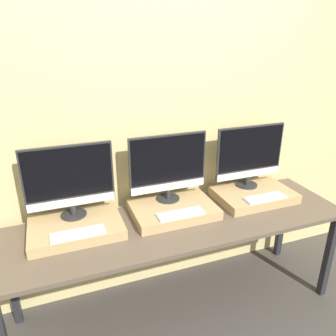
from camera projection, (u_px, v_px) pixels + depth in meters
name	position (u px, v px, depth m)	size (l,w,h in m)	color
wall_back	(159.00, 132.00, 2.43)	(8.00, 0.04, 2.60)	#DBC684
workbench	(179.00, 229.00, 2.30)	(2.42, 0.68, 0.77)	brown
wooden_riser_left	(76.00, 228.00, 2.13)	(0.59, 0.41, 0.07)	tan
monitor_left	(69.00, 179.00, 2.11)	(0.57, 0.17, 0.50)	#282828
keyboard_left	(78.00, 233.00, 2.00)	(0.33, 0.11, 0.01)	silver
wooden_riser_center	(173.00, 210.00, 2.35)	(0.59, 0.41, 0.07)	tan
monitor_center	(168.00, 165.00, 2.33)	(0.57, 0.17, 0.50)	#282828
keyboard_center	(181.00, 214.00, 2.22)	(0.33, 0.11, 0.01)	silver
wooden_riser_right	(254.00, 195.00, 2.58)	(0.59, 0.41, 0.07)	tan
monitor_right	(250.00, 154.00, 2.55)	(0.57, 0.17, 0.50)	#282828
keyboard_right	(265.00, 198.00, 2.44)	(0.33, 0.11, 0.01)	silver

